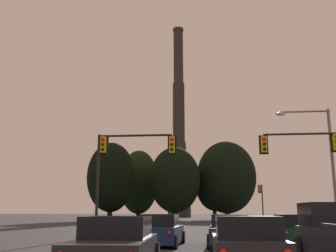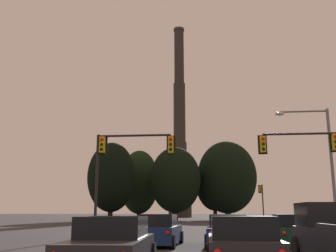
{
  "view_description": "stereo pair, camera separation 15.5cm",
  "coord_description": "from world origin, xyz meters",
  "px_view_note": "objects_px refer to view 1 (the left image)",
  "views": [
    {
      "loc": [
        -0.84,
        -0.55,
        1.54
      ],
      "look_at": [
        -5.24,
        46.15,
        11.81
      ],
      "focal_mm": 42.0,
      "sensor_mm": 36.0,
      "label": 1
    },
    {
      "loc": [
        -0.69,
        -0.54,
        1.54
      ],
      "look_at": [
        -5.24,
        46.15,
        11.81
      ],
      "focal_mm": 42.0,
      "sensor_mm": 36.0,
      "label": 2
    }
  ],
  "objects_px": {
    "traffic_light_overhead_left": "(123,158)",
    "traffic_light_far_right": "(261,197)",
    "sedan_center_lane_front": "(230,231)",
    "hatchback_center_lane_second": "(247,246)",
    "hatchback_right_lane_front": "(295,232)",
    "traffic_light_overhead_right": "(315,156)",
    "street_lamp": "(323,156)",
    "sedan_left_lane_second": "(116,246)",
    "hatchback_left_lane_front": "(161,231)",
    "smokestack": "(179,139)"
  },
  "relations": [
    {
      "from": "street_lamp",
      "to": "smokestack",
      "type": "relative_size",
      "value": 0.15
    },
    {
      "from": "sedan_center_lane_front",
      "to": "hatchback_center_lane_second",
      "type": "relative_size",
      "value": 1.16
    },
    {
      "from": "traffic_light_overhead_right",
      "to": "street_lamp",
      "type": "distance_m",
      "value": 1.27
    },
    {
      "from": "sedan_center_lane_front",
      "to": "traffic_light_overhead_left",
      "type": "bearing_deg",
      "value": 140.32
    },
    {
      "from": "hatchback_center_lane_second",
      "to": "sedan_left_lane_second",
      "type": "height_order",
      "value": "hatchback_center_lane_second"
    },
    {
      "from": "sedan_left_lane_second",
      "to": "traffic_light_far_right",
      "type": "xyz_separation_m",
      "value": [
        10.85,
        51.36,
        3.03
      ]
    },
    {
      "from": "hatchback_center_lane_second",
      "to": "traffic_light_overhead_right",
      "type": "distance_m",
      "value": 16.3
    },
    {
      "from": "sedan_left_lane_second",
      "to": "traffic_light_overhead_right",
      "type": "height_order",
      "value": "traffic_light_overhead_right"
    },
    {
      "from": "sedan_center_lane_front",
      "to": "hatchback_center_lane_second",
      "type": "xyz_separation_m",
      "value": [
        -0.04,
        -8.12,
        -0.0
      ]
    },
    {
      "from": "sedan_center_lane_front",
      "to": "hatchback_left_lane_front",
      "type": "distance_m",
      "value": 3.19
    },
    {
      "from": "sedan_center_lane_front",
      "to": "hatchback_center_lane_second",
      "type": "distance_m",
      "value": 8.12
    },
    {
      "from": "sedan_left_lane_second",
      "to": "street_lamp",
      "type": "relative_size",
      "value": 0.57
    },
    {
      "from": "sedan_center_lane_front",
      "to": "smokestack",
      "type": "bearing_deg",
      "value": 97.4
    },
    {
      "from": "hatchback_center_lane_second",
      "to": "traffic_light_overhead_left",
      "type": "relative_size",
      "value": 0.64
    },
    {
      "from": "hatchback_left_lane_front",
      "to": "traffic_light_overhead_right",
      "type": "distance_m",
      "value": 12.05
    },
    {
      "from": "hatchback_right_lane_front",
      "to": "traffic_light_overhead_right",
      "type": "distance_m",
      "value": 8.36
    },
    {
      "from": "hatchback_right_lane_front",
      "to": "traffic_light_overhead_left",
      "type": "height_order",
      "value": "traffic_light_overhead_left"
    },
    {
      "from": "traffic_light_far_right",
      "to": "sedan_center_lane_front",
      "type": "bearing_deg",
      "value": -99.79
    },
    {
      "from": "hatchback_right_lane_front",
      "to": "traffic_light_overhead_right",
      "type": "height_order",
      "value": "traffic_light_overhead_right"
    },
    {
      "from": "traffic_light_far_right",
      "to": "hatchback_right_lane_front",
      "type": "bearing_deg",
      "value": -95.97
    },
    {
      "from": "traffic_light_overhead_right",
      "to": "street_lamp",
      "type": "bearing_deg",
      "value": 52.75
    },
    {
      "from": "hatchback_left_lane_front",
      "to": "hatchback_center_lane_second",
      "type": "xyz_separation_m",
      "value": [
        3.15,
        -7.91,
        0.0
      ]
    },
    {
      "from": "sedan_left_lane_second",
      "to": "street_lamp",
      "type": "bearing_deg",
      "value": 55.39
    },
    {
      "from": "traffic_light_overhead_left",
      "to": "traffic_light_far_right",
      "type": "distance_m",
      "value": 39.73
    },
    {
      "from": "traffic_light_far_right",
      "to": "smokestack",
      "type": "distance_m",
      "value": 54.53
    },
    {
      "from": "smokestack",
      "to": "hatchback_left_lane_front",
      "type": "bearing_deg",
      "value": -86.77
    },
    {
      "from": "hatchback_right_lane_front",
      "to": "traffic_light_far_right",
      "type": "distance_m",
      "value": 43.32
    },
    {
      "from": "street_lamp",
      "to": "smokestack",
      "type": "bearing_deg",
      "value": 100.1
    },
    {
      "from": "traffic_light_overhead_left",
      "to": "smokestack",
      "type": "xyz_separation_m",
      "value": [
        -2.11,
        86.15,
        17.11
      ]
    },
    {
      "from": "traffic_light_far_right",
      "to": "smokestack",
      "type": "bearing_deg",
      "value": 107.9
    },
    {
      "from": "street_lamp",
      "to": "traffic_light_far_right",
      "type": "bearing_deg",
      "value": 88.76
    },
    {
      "from": "hatchback_center_lane_second",
      "to": "sedan_center_lane_front",
      "type": "bearing_deg",
      "value": 89.91
    },
    {
      "from": "sedan_center_lane_front",
      "to": "traffic_light_overhead_left",
      "type": "xyz_separation_m",
      "value": [
        -6.27,
        5.62,
        4.25
      ]
    },
    {
      "from": "sedan_center_lane_front",
      "to": "sedan_left_lane_second",
      "type": "bearing_deg",
      "value": -109.96
    },
    {
      "from": "hatchback_left_lane_front",
      "to": "hatchback_center_lane_second",
      "type": "relative_size",
      "value": 1.01
    },
    {
      "from": "smokestack",
      "to": "traffic_light_far_right",
      "type": "bearing_deg",
      "value": -72.1
    },
    {
      "from": "traffic_light_far_right",
      "to": "street_lamp",
      "type": "xyz_separation_m",
      "value": [
        -0.77,
        -35.46,
        1.45
      ]
    },
    {
      "from": "hatchback_right_lane_front",
      "to": "traffic_light_overhead_left",
      "type": "xyz_separation_m",
      "value": [
        -9.18,
        5.69,
        4.26
      ]
    },
    {
      "from": "traffic_light_overhead_left",
      "to": "street_lamp",
      "type": "distance_m",
      "value": 13.04
    },
    {
      "from": "sedan_center_lane_front",
      "to": "traffic_light_overhead_right",
      "type": "height_order",
      "value": "traffic_light_overhead_right"
    },
    {
      "from": "sedan_center_lane_front",
      "to": "traffic_light_overhead_right",
      "type": "distance_m",
      "value": 9.73
    },
    {
      "from": "hatchback_left_lane_front",
      "to": "sedan_left_lane_second",
      "type": "height_order",
      "value": "hatchback_left_lane_front"
    },
    {
      "from": "street_lamp",
      "to": "traffic_light_overhead_right",
      "type": "bearing_deg",
      "value": -127.25
    },
    {
      "from": "smokestack",
      "to": "traffic_light_overhead_right",
      "type": "bearing_deg",
      "value": -80.52
    },
    {
      "from": "hatchback_right_lane_front",
      "to": "hatchback_center_lane_second",
      "type": "xyz_separation_m",
      "value": [
        -2.95,
        -8.04,
        0.0
      ]
    },
    {
      "from": "traffic_light_overhead_right",
      "to": "traffic_light_far_right",
      "type": "relative_size",
      "value": 1.16
    },
    {
      "from": "sedan_center_lane_front",
      "to": "sedan_left_lane_second",
      "type": "xyz_separation_m",
      "value": [
        -3.44,
        -8.45,
        0.0
      ]
    },
    {
      "from": "hatchback_left_lane_front",
      "to": "smokestack",
      "type": "bearing_deg",
      "value": 95.75
    },
    {
      "from": "smokestack",
      "to": "sedan_center_lane_front",
      "type": "bearing_deg",
      "value": -84.79
    },
    {
      "from": "sedan_left_lane_second",
      "to": "traffic_light_overhead_right",
      "type": "distance_m",
      "value": 18.1
    }
  ]
}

